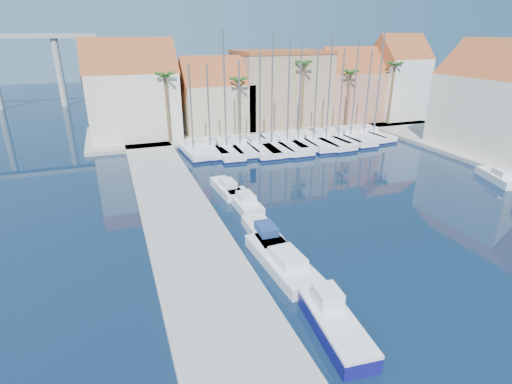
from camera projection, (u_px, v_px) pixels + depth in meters
ground at (416, 336)px, 20.40m from camera, size 260.00×260.00×0.00m
quay_west at (190, 241)px, 29.21m from camera, size 6.00×77.00×0.50m
shore_north at (263, 126)px, 65.39m from camera, size 54.00×16.00×0.50m
fishing_boat at (334, 322)px, 20.36m from camera, size 2.43×5.90×2.01m
motorboat_west_0 at (283, 261)px, 26.21m from camera, size 2.74×7.45×1.40m
motorboat_west_1 at (264, 233)px, 29.85m from camera, size 2.00×5.76×1.40m
motorboat_west_2 at (244, 201)px, 35.53m from camera, size 1.85×5.78×1.40m
motorboat_west_3 at (227, 188)px, 38.64m from camera, size 2.04×5.45×1.40m
motorboat_east_1 at (499, 177)px, 41.57m from camera, size 3.41×5.85×1.40m
sailboat_0 at (193, 150)px, 50.63m from camera, size 2.75×8.38×11.21m
sailboat_1 at (209, 148)px, 51.76m from camera, size 3.09×9.35×11.03m
sailboat_2 at (225, 148)px, 51.62m from camera, size 3.28×10.63×14.80m
sailboat_3 at (239, 146)px, 52.65m from camera, size 2.75×10.01×11.43m
sailboat_4 at (258, 146)px, 52.78m from camera, size 3.38×11.29×12.39m
sailboat_5 at (270, 144)px, 53.44m from camera, size 3.71×11.45×14.59m
sailboat_6 at (285, 143)px, 54.07m from camera, size 3.17×11.65×13.92m
sailboat_7 at (297, 141)px, 55.07m from camera, size 3.33×9.87×13.74m
sailboat_8 at (311, 140)px, 55.54m from camera, size 3.39×11.30×12.71m
sailboat_9 at (323, 139)px, 56.25m from camera, size 3.80×12.03×14.40m
sailboat_10 at (336, 138)px, 56.78m from camera, size 2.99×9.34×12.70m
sailboat_11 at (348, 136)px, 57.66m from camera, size 2.94×10.73×14.16m
sailboat_12 at (361, 134)px, 58.75m from camera, size 2.53×9.18×12.36m
sailboat_13 at (371, 133)px, 59.16m from camera, size 2.69×8.69×14.88m
building_0 at (132, 94)px, 55.81m from camera, size 12.30×9.00×13.50m
building_1 at (216, 99)px, 60.10m from camera, size 10.30×8.00×11.00m
building_2 at (280, 88)px, 64.13m from camera, size 14.20×10.20×11.50m
building_3 at (348, 88)px, 67.23m from camera, size 10.30×8.00×12.00m
building_4 at (397, 80)px, 68.83m from camera, size 8.30×8.00×14.00m
building_6 at (499, 102)px, 49.15m from camera, size 9.00×14.30×13.50m
palm_0 at (165, 78)px, 51.78m from camera, size 2.60×2.60×10.15m
palm_1 at (238, 82)px, 55.32m from camera, size 2.60×2.60×9.15m
palm_2 at (304, 66)px, 57.82m from camera, size 2.60×2.60×11.15m
palm_3 at (350, 74)px, 60.90m from camera, size 2.60×2.60×9.65m
palm_4 at (395, 67)px, 63.10m from camera, size 2.60×2.60×10.65m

